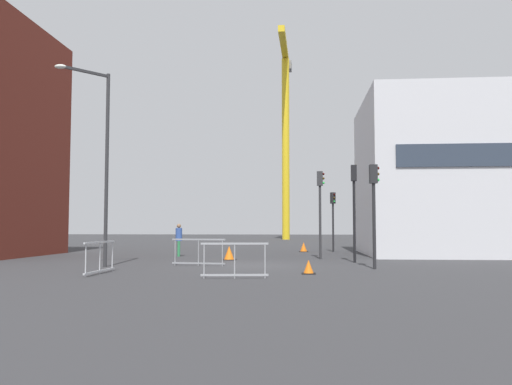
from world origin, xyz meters
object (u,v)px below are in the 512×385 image
object	(u,v)px
streetlamp_tall	(100,150)
traffic_light_verge	(354,197)
traffic_cone_striped	(304,247)
traffic_cone_by_barrier	(309,267)
traffic_light_median	(333,212)
traffic_cone_orange	(229,253)
traffic_light_crosswalk	(320,200)
construction_crane	(285,117)
traffic_light_far	(374,198)
pedestrian_walking	(179,237)

from	to	relation	value
streetlamp_tall	traffic_light_verge	world-z (taller)	streetlamp_tall
traffic_cone_striped	traffic_cone_by_barrier	bearing A→B (deg)	-89.75
traffic_light_verge	streetlamp_tall	bearing A→B (deg)	-161.04
traffic_light_median	traffic_cone_orange	distance (m)	10.21
traffic_light_crosswalk	traffic_cone_by_barrier	size ratio (longest dim) A/B	9.09
traffic_cone_by_barrier	traffic_cone_striped	bearing A→B (deg)	90.25
traffic_light_crosswalk	traffic_cone_by_barrier	xyz separation A→B (m)	(-0.70, -8.10, -2.62)
traffic_light_verge	traffic_cone_striped	world-z (taller)	traffic_light_verge
construction_crane	traffic_light_far	xyz separation A→B (m)	(4.44, -43.16, -12.16)
traffic_light_median	pedestrian_walking	xyz separation A→B (m)	(-8.39, -5.74, -1.50)
traffic_cone_by_barrier	traffic_light_far	bearing A→B (deg)	41.79
traffic_light_verge	pedestrian_walking	distance (m)	9.77
construction_crane	traffic_cone_striped	distance (m)	33.51
traffic_light_verge	traffic_cone_striped	xyz separation A→B (m)	(-2.15, 9.56, -2.57)
traffic_light_median	traffic_cone_by_barrier	world-z (taller)	traffic_light_median
traffic_cone_orange	traffic_cone_by_barrier	bearing A→B (deg)	-62.77
construction_crane	traffic_light_median	bearing A→B (deg)	-82.88
traffic_light_median	traffic_light_far	xyz separation A→B (m)	(0.70, -13.20, 0.12)
construction_crane	traffic_cone_orange	xyz separation A→B (m)	(-1.62, -38.37, -14.47)
traffic_light_verge	traffic_light_far	distance (m)	3.47
streetlamp_tall	traffic_light_median	world-z (taller)	streetlamp_tall
traffic_light_crosswalk	construction_crane	bearing A→B (deg)	94.11
traffic_light_verge	traffic_cone_by_barrier	distance (m)	6.57
traffic_light_verge	pedestrian_walking	bearing A→B (deg)	155.24
streetlamp_tall	traffic_cone_striped	distance (m)	15.86
traffic_light_far	construction_crane	bearing A→B (deg)	95.88
traffic_light_median	pedestrian_walking	world-z (taller)	traffic_light_median
traffic_light_verge	traffic_light_crosswalk	world-z (taller)	traffic_light_verge
construction_crane	traffic_cone_striped	bearing A→B (deg)	-86.38
traffic_light_far	traffic_cone_by_barrier	xyz separation A→B (m)	(-2.47, -2.21, -2.40)
traffic_light_verge	traffic_light_far	bearing A→B (deg)	-83.65
construction_crane	traffic_light_verge	bearing A→B (deg)	-84.16
construction_crane	traffic_cone_striped	world-z (taller)	construction_crane
traffic_light_median	traffic_cone_by_barrier	distance (m)	15.67
traffic_light_far	traffic_cone_striped	world-z (taller)	traffic_light_far
traffic_cone_by_barrier	pedestrian_walking	bearing A→B (deg)	124.43
traffic_light_median	pedestrian_walking	bearing A→B (deg)	-145.66
traffic_light_verge	traffic_light_crosswalk	distance (m)	2.82
traffic_light_crosswalk	pedestrian_walking	xyz separation A→B (m)	(-7.33, 1.57, -1.85)
traffic_light_crosswalk	traffic_cone_by_barrier	distance (m)	8.55
streetlamp_tall	traffic_cone_by_barrier	xyz separation A→B (m)	(8.03, -2.18, -4.33)
traffic_light_far	traffic_cone_striped	distance (m)	13.45
traffic_light_far	traffic_light_crosswalk	bearing A→B (deg)	106.68
traffic_cone_striped	traffic_cone_by_barrier	distance (m)	15.21
streetlamp_tall	traffic_light_crosswalk	bearing A→B (deg)	34.17
streetlamp_tall	traffic_cone_orange	xyz separation A→B (m)	(4.43, 4.82, -4.24)
streetlamp_tall	construction_crane	bearing A→B (deg)	82.02
traffic_light_crosswalk	pedestrian_walking	bearing A→B (deg)	167.94
construction_crane	pedestrian_walking	world-z (taller)	construction_crane
streetlamp_tall	traffic_light_verge	xyz separation A→B (m)	(10.11, 3.47, -1.70)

